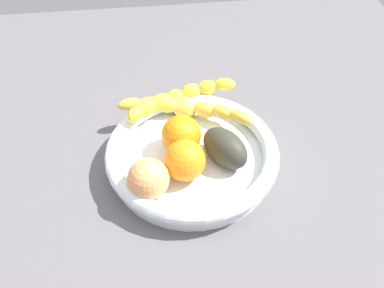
{
  "coord_description": "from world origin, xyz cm",
  "views": [
    {
      "loc": [
        -6.08,
        -47.38,
        55.8
      ],
      "look_at": [
        0.0,
        0.0,
        8.08
      ],
      "focal_mm": 38.31,
      "sensor_mm": 36.0,
      "label": 1
    }
  ],
  "objects_px": {
    "fruit_bowl": "(192,155)",
    "banana_draped_left": "(186,108)",
    "banana_draped_right": "(178,98)",
    "peach_blush": "(148,179)",
    "orange_front": "(181,135)",
    "orange_mid_left": "(185,160)",
    "avocado_dark": "(225,148)"
  },
  "relations": [
    {
      "from": "fruit_bowl",
      "to": "banana_draped_left",
      "type": "distance_m",
      "value": 0.1
    },
    {
      "from": "fruit_bowl",
      "to": "orange_mid_left",
      "type": "relative_size",
      "value": 4.34
    },
    {
      "from": "banana_draped_left",
      "to": "banana_draped_right",
      "type": "xyz_separation_m",
      "value": [
        -0.01,
        0.03,
        0.0
      ]
    },
    {
      "from": "fruit_bowl",
      "to": "banana_draped_left",
      "type": "bearing_deg",
      "value": 88.98
    },
    {
      "from": "banana_draped_left",
      "to": "orange_mid_left",
      "type": "xyz_separation_m",
      "value": [
        -0.02,
        -0.14,
        0.01
      ]
    },
    {
      "from": "banana_draped_left",
      "to": "peach_blush",
      "type": "xyz_separation_m",
      "value": [
        -0.08,
        -0.17,
        0.01
      ]
    },
    {
      "from": "peach_blush",
      "to": "avocado_dark",
      "type": "bearing_deg",
      "value": 23.15
    },
    {
      "from": "fruit_bowl",
      "to": "peach_blush",
      "type": "xyz_separation_m",
      "value": [
        -0.08,
        -0.07,
        0.03
      ]
    },
    {
      "from": "fruit_bowl",
      "to": "banana_draped_right",
      "type": "xyz_separation_m",
      "value": [
        -0.01,
        0.13,
        0.02
      ]
    },
    {
      "from": "banana_draped_right",
      "to": "fruit_bowl",
      "type": "bearing_deg",
      "value": -85.37
    },
    {
      "from": "orange_mid_left",
      "to": "peach_blush",
      "type": "xyz_separation_m",
      "value": [
        -0.06,
        -0.03,
        -0.0
      ]
    },
    {
      "from": "banana_draped_left",
      "to": "orange_front",
      "type": "xyz_separation_m",
      "value": [
        -0.02,
        -0.08,
        0.01
      ]
    },
    {
      "from": "fruit_bowl",
      "to": "banana_draped_right",
      "type": "height_order",
      "value": "banana_draped_right"
    },
    {
      "from": "fruit_bowl",
      "to": "peach_blush",
      "type": "relative_size",
      "value": 4.48
    },
    {
      "from": "banana_draped_right",
      "to": "avocado_dark",
      "type": "xyz_separation_m",
      "value": [
        0.06,
        -0.14,
        -0.0
      ]
    },
    {
      "from": "orange_mid_left",
      "to": "avocado_dark",
      "type": "relative_size",
      "value": 0.74
    },
    {
      "from": "fruit_bowl",
      "to": "banana_draped_left",
      "type": "relative_size",
      "value": 1.22
    },
    {
      "from": "orange_front",
      "to": "peach_blush",
      "type": "xyz_separation_m",
      "value": [
        -0.06,
        -0.09,
        -0.0
      ]
    },
    {
      "from": "fruit_bowl",
      "to": "orange_front",
      "type": "xyz_separation_m",
      "value": [
        -0.02,
        0.02,
        0.03
      ]
    },
    {
      "from": "banana_draped_left",
      "to": "orange_front",
      "type": "distance_m",
      "value": 0.08
    },
    {
      "from": "banana_draped_right",
      "to": "orange_mid_left",
      "type": "bearing_deg",
      "value": -92.21
    },
    {
      "from": "banana_draped_right",
      "to": "orange_front",
      "type": "bearing_deg",
      "value": -92.87
    },
    {
      "from": "fruit_bowl",
      "to": "avocado_dark",
      "type": "xyz_separation_m",
      "value": [
        0.05,
        -0.01,
        0.02
      ]
    },
    {
      "from": "banana_draped_right",
      "to": "peach_blush",
      "type": "xyz_separation_m",
      "value": [
        -0.07,
        -0.19,
        0.0
      ]
    },
    {
      "from": "fruit_bowl",
      "to": "orange_front",
      "type": "relative_size",
      "value": 4.33
    },
    {
      "from": "fruit_bowl",
      "to": "peach_blush",
      "type": "distance_m",
      "value": 0.11
    },
    {
      "from": "banana_draped_left",
      "to": "avocado_dark",
      "type": "distance_m",
      "value": 0.12
    },
    {
      "from": "orange_mid_left",
      "to": "avocado_dark",
      "type": "height_order",
      "value": "orange_mid_left"
    },
    {
      "from": "fruit_bowl",
      "to": "peach_blush",
      "type": "bearing_deg",
      "value": -137.8
    },
    {
      "from": "orange_front",
      "to": "orange_mid_left",
      "type": "distance_m",
      "value": 0.06
    },
    {
      "from": "banana_draped_right",
      "to": "orange_mid_left",
      "type": "height_order",
      "value": "orange_mid_left"
    },
    {
      "from": "orange_front",
      "to": "orange_mid_left",
      "type": "bearing_deg",
      "value": -91.0
    }
  ]
}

